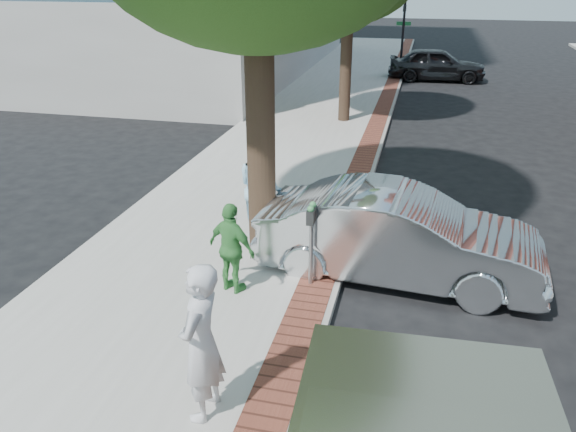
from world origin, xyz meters
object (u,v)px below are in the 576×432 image
(parking_meter, at_px, (311,227))
(sedan_silver, at_px, (399,236))
(person_officer, at_px, (261,187))
(person_green, at_px, (232,249))
(person_gray, at_px, (201,343))
(bg_car, at_px, (437,64))

(parking_meter, relative_size, sedan_silver, 0.30)
(person_officer, distance_m, person_green, 2.18)
(parking_meter, height_order, person_green, person_green)
(parking_meter, distance_m, sedan_silver, 1.68)
(sedan_silver, bearing_deg, parking_meter, 126.31)
(person_officer, relative_size, person_green, 1.31)
(parking_meter, height_order, person_gray, person_gray)
(person_officer, bearing_deg, person_green, 138.60)
(parking_meter, relative_size, person_gray, 0.74)
(bg_car, bearing_deg, person_gray, 170.76)
(person_gray, height_order, bg_car, person_gray)
(person_green, height_order, sedan_silver, person_green)
(person_gray, distance_m, person_officer, 4.95)
(sedan_silver, bearing_deg, person_gray, 158.44)
(parking_meter, distance_m, person_green, 1.34)
(person_gray, relative_size, sedan_silver, 0.41)
(person_officer, height_order, sedan_silver, person_officer)
(person_officer, bearing_deg, bg_car, -54.92)
(sedan_silver, relative_size, bg_car, 1.06)
(person_officer, xyz_separation_m, bg_car, (3.40, 19.18, -0.38))
(person_gray, relative_size, person_green, 1.29)
(person_officer, distance_m, bg_car, 19.49)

